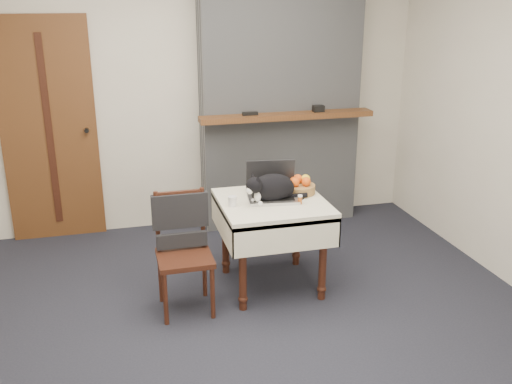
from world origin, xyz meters
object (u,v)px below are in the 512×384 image
at_px(door, 49,131).
at_px(cream_jar, 232,201).
at_px(laptop, 272,189).
at_px(chair, 182,235).
at_px(pill_bottle, 300,199).
at_px(cat, 273,188).
at_px(fruit_basket, 300,186).
at_px(side_table, 272,215).

height_order(door, cream_jar, door).
distance_m(laptop, chair, 0.76).
bearing_deg(pill_bottle, chair, 179.37).
bearing_deg(cat, laptop, 61.01).
bearing_deg(chair, fruit_basket, 13.27).
relative_size(side_table, chair, 0.91).
distance_m(cat, fruit_basket, 0.28).
xyz_separation_m(pill_bottle, fruit_basket, (0.08, 0.24, 0.02)).
bearing_deg(chair, cat, 8.49).
distance_m(side_table, pill_bottle, 0.26).
relative_size(pill_bottle, fruit_basket, 0.29).
relative_size(pill_bottle, chair, 0.08).
bearing_deg(door, laptop, -39.69).
xyz_separation_m(laptop, chair, (-0.71, -0.18, -0.22)).
relative_size(door, pill_bottle, 28.99).
relative_size(cream_jar, fruit_basket, 0.31).
bearing_deg(cat, fruit_basket, 4.97).
height_order(cat, fruit_basket, cat).
bearing_deg(cat, pill_bottle, -55.12).
height_order(cat, chair, cat).
height_order(laptop, chair, laptop).
xyz_separation_m(laptop, fruit_basket, (0.24, 0.05, -0.01)).
xyz_separation_m(side_table, cat, (0.00, -0.01, 0.21)).
height_order(door, fruit_basket, door).
relative_size(door, fruit_basket, 8.38).
distance_m(door, side_table, 2.23).
relative_size(cream_jar, chair, 0.09).
relative_size(cat, pill_bottle, 7.25).
distance_m(laptop, fruit_basket, 0.24).
xyz_separation_m(side_table, fruit_basket, (0.25, 0.11, 0.17)).
xyz_separation_m(cat, pill_bottle, (0.17, -0.12, -0.07)).
xyz_separation_m(door, laptop, (1.66, -1.38, -0.23)).
bearing_deg(cream_jar, cat, 5.84).
bearing_deg(fruit_basket, side_table, -155.72).
relative_size(fruit_basket, chair, 0.28).
distance_m(door, cat, 2.21).
bearing_deg(pill_bottle, side_table, 145.10).
height_order(laptop, cat, laptop).
relative_size(door, laptop, 4.89).
distance_m(laptop, pill_bottle, 0.25).
relative_size(side_table, cream_jar, 10.70).
distance_m(cream_jar, pill_bottle, 0.49).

